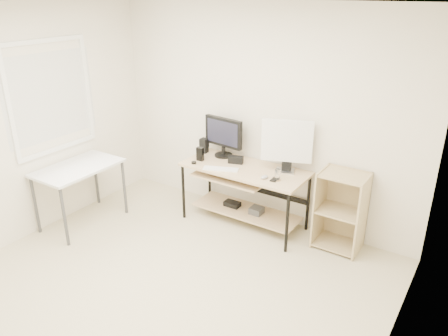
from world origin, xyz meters
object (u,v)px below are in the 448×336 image
object	(u,v)px
desk	(243,183)
side_table	(78,173)
shelf_unit	(342,210)
audio_controller	(200,154)
white_imac	(287,143)
black_monitor	(223,135)

from	to	relation	value
desk	side_table	world-z (taller)	same
shelf_unit	audio_controller	bearing A→B (deg)	-171.23
desk	shelf_unit	distance (m)	1.19
side_table	audio_controller	world-z (taller)	audio_controller
side_table	white_imac	world-z (taller)	white_imac
desk	shelf_unit	size ratio (longest dim) A/B	1.67
shelf_unit	white_imac	distance (m)	0.96
black_monitor	audio_controller	xyz separation A→B (m)	(-0.16, -0.28, -0.20)
side_table	audio_controller	size ratio (longest dim) A/B	5.93
side_table	black_monitor	distance (m)	1.80
desk	side_table	xyz separation A→B (m)	(-1.65, -1.06, 0.13)
desk	white_imac	bearing A→B (deg)	17.22
side_table	black_monitor	size ratio (longest dim) A/B	1.84
shelf_unit	black_monitor	xyz separation A→B (m)	(-1.57, 0.02, 0.58)
shelf_unit	white_imac	xyz separation A→B (m)	(-0.70, -0.01, 0.65)
desk	side_table	bearing A→B (deg)	-147.35
desk	black_monitor	size ratio (longest dim) A/B	2.76
black_monitor	audio_controller	size ratio (longest dim) A/B	3.22
black_monitor	audio_controller	world-z (taller)	black_monitor
white_imac	desk	bearing A→B (deg)	176.59
side_table	white_imac	distance (m)	2.49
side_table	shelf_unit	bearing A→B (deg)	23.33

